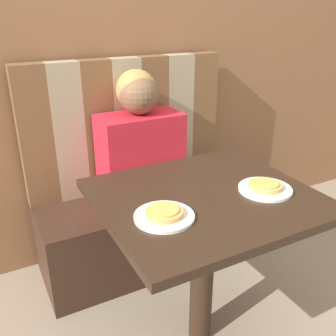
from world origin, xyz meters
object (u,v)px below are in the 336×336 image
object	(u,v)px
pizza_left	(164,212)
plate_left	(164,216)
person	(140,141)
pizza_right	(265,185)
plate_right	(265,189)

from	to	relation	value
pizza_left	plate_left	bearing A→B (deg)	-165.96
person	pizza_left	size ratio (longest dim) A/B	5.19
person	pizza_right	size ratio (longest dim) A/B	5.19
plate_left	pizza_right	bearing A→B (deg)	0.00
person	plate_left	xyz separation A→B (m)	(-0.23, -0.72, -0.02)
person	plate_right	distance (m)	0.75
plate_right	plate_left	bearing A→B (deg)	180.00
person	plate_right	xyz separation A→B (m)	(0.23, -0.72, -0.02)
plate_right	person	bearing A→B (deg)	107.51
person	plate_right	bearing A→B (deg)	-72.49
pizza_left	pizza_right	world-z (taller)	same
plate_left	plate_right	size ratio (longest dim) A/B	1.00
plate_right	pizza_right	world-z (taller)	pizza_right
plate_left	pizza_right	distance (m)	0.45
pizza_left	pizza_right	bearing A→B (deg)	0.00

